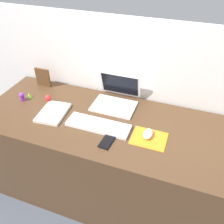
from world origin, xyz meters
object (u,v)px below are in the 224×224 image
Objects in this scene: picture_frame at (43,77)px; toy_figurine_lime at (29,95)px; toy_figurine_red at (48,99)px; mouse at (148,134)px; cell_phone at (107,141)px; notebook_pad at (53,113)px; toy_figurine_purple at (22,96)px; keyboard at (98,125)px; laptop at (117,96)px.

toy_figurine_lime is at bearing -92.12° from picture_frame.
toy_figurine_red reaches higher than toy_figurine_lime.
toy_figurine_lime reaches higher than mouse.
notebook_pad is (-0.44, 0.13, 0.01)m from cell_phone.
toy_figurine_purple is at bearing -118.75° from toy_figurine_lime.
toy_figurine_red is (0.17, -0.01, 0.01)m from toy_figurine_lime.
toy_figurine_purple is 0.20m from toy_figurine_red.
picture_frame is (-0.92, 0.30, 0.05)m from mouse.
cell_phone is 0.83m from picture_frame.
mouse is at bearing 3.13° from keyboard.
picture_frame is (-0.26, 0.30, 0.06)m from notebook_pad.
cell_phone is at bearing -46.53° from keyboard.
keyboard is at bearing -176.87° from mouse.
toy_figurine_purple reaches higher than toy_figurine_lime.
keyboard is 0.46m from toy_figurine_red.
notebook_pad is at bearing 179.98° from mouse.
mouse is 0.94m from toy_figurine_lime.
laptop is 3.12× the size of mouse.
toy_figurine_purple reaches higher than keyboard.
picture_frame reaches higher than toy_figurine_purple.
picture_frame is (-0.60, 0.32, 0.06)m from keyboard.
toy_figurine_lime is 0.65× the size of toy_figurine_red.
laptop is 4.70× the size of toy_figurine_red.
picture_frame is at bearing 177.56° from laptop.
toy_figurine_red is (-0.46, -0.17, -0.02)m from laptop.
laptop is 1.25× the size of notebook_pad.
cell_phone is at bearing -78.43° from laptop.
cell_phone is (-0.21, -0.13, -0.02)m from mouse.
cell_phone is (0.08, -0.40, -0.05)m from laptop.
cell_phone is 3.08× the size of toy_figurine_lime.
toy_figurine_purple is 1.54× the size of toy_figurine_lime.
toy_figurine_red reaches higher than notebook_pad.
mouse is 0.96m from toy_figurine_purple.
toy_figurine_purple is (-0.30, 0.07, 0.02)m from notebook_pad.
laptop is 0.49m from toy_figurine_red.
keyboard is 2.73× the size of picture_frame.
laptop is at bearing 14.40° from toy_figurine_lime.
toy_figurine_purple is at bearing -97.94° from picture_frame.
laptop reaches higher than toy_figurine_purple.
laptop is 0.69m from toy_figurine_purple.
notebook_pad is at bearing 177.04° from keyboard.
toy_figurine_lime is at bearing -165.60° from laptop.
picture_frame reaches higher than notebook_pad.
laptop is at bearing 137.06° from mouse.
toy_figurine_lime is at bearing 177.57° from toy_figurine_red.
laptop is 4.69× the size of toy_figurine_purple.
laptop is 0.63m from picture_frame.
toy_figurine_lime is at bearing 173.03° from mouse.
toy_figurine_red is (-0.54, 0.23, 0.03)m from cell_phone.
toy_figurine_purple reaches higher than mouse.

